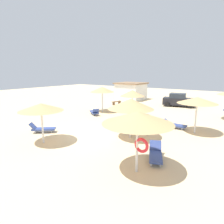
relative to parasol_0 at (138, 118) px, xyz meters
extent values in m
plane|color=beige|center=(-5.44, 2.67, -2.55)|extent=(80.00, 80.00, 0.00)
cylinder|color=silver|center=(0.00, 0.00, -1.35)|extent=(0.12, 0.12, 2.41)
cone|color=tan|center=(0.00, 0.00, 0.02)|extent=(3.19, 3.19, 0.54)
torus|color=red|center=(0.22, 0.00, -1.22)|extent=(0.71, 0.17, 0.70)
cylinder|color=silver|center=(-6.74, -0.18, -1.44)|extent=(0.12, 0.12, 2.22)
cone|color=tan|center=(-6.74, -0.18, -0.20)|extent=(2.78, 2.78, 0.47)
cylinder|color=silver|center=(-5.92, 9.92, -1.47)|extent=(0.12, 0.12, 2.16)
cone|color=tan|center=(-5.92, 9.92, -0.19)|extent=(2.51, 2.51, 0.62)
cylinder|color=silver|center=(-2.63, 3.92, -1.48)|extent=(0.12, 0.12, 2.16)
cone|color=tan|center=(-2.63, 3.92, -0.15)|extent=(3.12, 3.12, 0.70)
cylinder|color=silver|center=(-9.78, 9.86, -1.38)|extent=(0.12, 0.12, 2.35)
cone|color=tan|center=(-9.78, 9.86, -0.01)|extent=(2.70, 2.70, 0.57)
cylinder|color=silver|center=(0.76, 7.68, -1.37)|extent=(0.12, 0.12, 2.36)
cone|color=tan|center=(0.76, 7.68, -0.07)|extent=(2.84, 2.84, 0.46)
cube|color=#33478C|center=(0.27, 1.54, -2.27)|extent=(1.29, 1.81, 0.12)
cube|color=#33478C|center=(-0.06, 2.27, -2.00)|extent=(0.75, 0.63, 0.48)
cylinder|color=silver|center=(-0.18, 2.00, -2.44)|extent=(0.06, 0.06, 0.22)
cylinder|color=silver|center=(0.22, 2.18, -2.44)|extent=(0.06, 0.06, 0.22)
cylinder|color=silver|center=(0.32, 0.90, -2.44)|extent=(0.06, 0.06, 0.22)
cylinder|color=silver|center=(0.72, 1.09, -2.44)|extent=(0.06, 0.06, 0.22)
cube|color=#33478C|center=(-8.55, 1.16, -2.27)|extent=(1.71, 1.59, 0.12)
cube|color=#33478C|center=(-9.16, 0.64, -2.01)|extent=(0.74, 0.76, 0.47)
cylinder|color=silver|center=(-8.86, 0.60, -2.44)|extent=(0.06, 0.06, 0.22)
cylinder|color=silver|center=(-9.15, 0.93, -2.44)|extent=(0.06, 0.06, 0.22)
cylinder|color=silver|center=(-7.95, 1.38, -2.44)|extent=(0.06, 0.06, 0.22)
cylinder|color=silver|center=(-8.24, 1.72, -2.44)|extent=(0.06, 0.06, 0.22)
cube|color=#33478C|center=(-7.76, 10.79, -2.27)|extent=(1.81, 1.04, 0.12)
cube|color=#33478C|center=(-6.99, 10.99, -2.08)|extent=(0.66, 0.75, 0.34)
cylinder|color=silver|center=(-7.24, 11.15, -2.44)|extent=(0.06, 0.06, 0.22)
cylinder|color=silver|center=(-7.13, 10.72, -2.44)|extent=(0.06, 0.06, 0.22)
cylinder|color=silver|center=(-8.40, 10.85, -2.44)|extent=(0.06, 0.06, 0.22)
cylinder|color=silver|center=(-8.29, 10.42, -2.44)|extent=(0.06, 0.06, 0.22)
cube|color=#33478C|center=(-3.33, 5.33, -2.27)|extent=(1.43, 1.78, 0.12)
cube|color=#33478C|center=(-2.91, 4.64, -2.02)|extent=(0.78, 0.72, 0.44)
cylinder|color=silver|center=(-2.83, 4.93, -2.44)|extent=(0.06, 0.06, 0.22)
cylinder|color=silver|center=(-3.20, 4.70, -2.44)|extent=(0.06, 0.06, 0.22)
cylinder|color=silver|center=(-3.45, 5.95, -2.44)|extent=(0.06, 0.06, 0.22)
cylinder|color=silver|center=(-3.83, 5.72, -2.44)|extent=(0.06, 0.06, 0.22)
cube|color=#33478C|center=(-9.53, 8.13, -2.27)|extent=(1.75, 1.52, 0.12)
cube|color=#33478C|center=(-8.88, 7.66, -1.99)|extent=(0.69, 0.74, 0.49)
cylinder|color=silver|center=(-8.92, 7.95, -2.44)|extent=(0.06, 0.06, 0.22)
cylinder|color=silver|center=(-9.17, 7.60, -2.44)|extent=(0.06, 0.06, 0.22)
cylinder|color=silver|center=(-9.89, 8.66, -2.44)|extent=(0.06, 0.06, 0.22)
cylinder|color=silver|center=(-10.15, 8.30, -2.44)|extent=(0.06, 0.06, 0.22)
cube|color=#33478C|center=(-0.80, 8.03, -2.27)|extent=(1.72, 0.69, 0.12)
cube|color=#33478C|center=(-1.59, 8.06, -2.08)|extent=(0.54, 0.66, 0.34)
cylinder|color=silver|center=(-1.40, 7.83, -2.44)|extent=(0.06, 0.06, 0.22)
cylinder|color=silver|center=(-1.39, 8.27, -2.44)|extent=(0.06, 0.06, 0.22)
cylinder|color=silver|center=(-0.20, 7.79, -2.44)|extent=(0.06, 0.06, 0.22)
cylinder|color=silver|center=(-0.19, 8.23, -2.44)|extent=(0.06, 0.06, 0.22)
cube|color=brown|center=(-11.11, 14.70, -2.10)|extent=(0.69, 1.55, 0.08)
cube|color=brown|center=(-11.21, 14.16, -2.35)|extent=(0.38, 0.19, 0.41)
cube|color=brown|center=(-11.00, 15.24, -2.35)|extent=(0.38, 0.19, 0.41)
cube|color=black|center=(-3.69, 18.33, -1.88)|extent=(4.26, 2.46, 0.90)
cube|color=#262D38|center=(-3.89, 18.29, -1.13)|extent=(2.27, 1.93, 0.60)
cylinder|color=black|center=(-2.54, 19.46, -2.23)|extent=(0.67, 0.34, 0.64)
cylinder|color=black|center=(-2.19, 17.74, -2.23)|extent=(0.67, 0.34, 0.64)
cylinder|color=black|center=(-5.19, 18.93, -2.23)|extent=(0.67, 0.34, 0.64)
cylinder|color=black|center=(-4.84, 17.20, -2.23)|extent=(0.67, 0.34, 0.64)
cube|color=white|center=(-12.05, 20.22, -1.28)|extent=(3.89, 3.85, 2.55)
cube|color=#8C6B4C|center=(-12.05, 20.22, 0.09)|extent=(4.29, 4.25, 0.20)
camera|label=1|loc=(3.95, -7.49, 2.03)|focal=31.61mm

